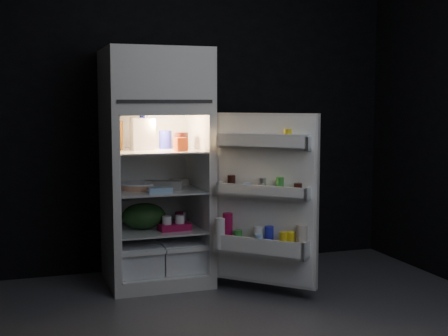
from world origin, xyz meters
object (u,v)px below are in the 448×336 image
object	(u,v)px
milk_jug	(142,134)
fridge_door	(265,203)
egg_carton	(164,185)
refrigerator	(155,159)
yogurt_tray	(175,227)

from	to	relation	value
milk_jug	fridge_door	bearing A→B (deg)	-40.49
milk_jug	egg_carton	size ratio (longest dim) A/B	0.86
milk_jug	egg_carton	world-z (taller)	milk_jug
refrigerator	fridge_door	xyz separation A→B (m)	(0.64, -0.64, -0.27)
milk_jug	egg_carton	bearing A→B (deg)	-36.10
refrigerator	milk_jug	bearing A→B (deg)	-171.88
egg_carton	yogurt_tray	size ratio (longest dim) A/B	1.18
refrigerator	fridge_door	world-z (taller)	refrigerator
refrigerator	egg_carton	bearing A→B (deg)	-70.41
refrigerator	yogurt_tray	world-z (taller)	refrigerator
fridge_door	egg_carton	bearing A→B (deg)	138.74
egg_carton	milk_jug	bearing A→B (deg)	167.51
fridge_door	yogurt_tray	distance (m)	0.75
refrigerator	milk_jug	world-z (taller)	refrigerator
refrigerator	egg_carton	world-z (taller)	refrigerator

